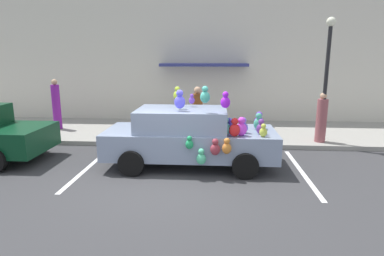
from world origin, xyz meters
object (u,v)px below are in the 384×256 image
(street_lamp_post, at_px, (327,68))
(pedestrian_by_lamp, at_px, (197,112))
(plush_covered_car, at_px, (190,136))
(teddy_bear_on_sidewalk, at_px, (142,125))
(pedestrian_walking_past, at_px, (321,119))
(pedestrian_near_shopfront, at_px, (56,106))

(street_lamp_post, height_order, pedestrian_by_lamp, street_lamp_post)
(plush_covered_car, bearing_deg, teddy_bear_on_sidewalk, 125.95)
(pedestrian_walking_past, bearing_deg, pedestrian_near_shopfront, 172.44)
(pedestrian_near_shopfront, bearing_deg, pedestrian_by_lamp, -5.42)
(pedestrian_walking_past, distance_m, pedestrian_by_lamp, 4.13)
(plush_covered_car, xyz_separation_m, pedestrian_walking_past, (4.11, 2.23, 0.09))
(street_lamp_post, distance_m, pedestrian_by_lamp, 4.45)
(plush_covered_car, distance_m, pedestrian_near_shopfront, 6.41)
(pedestrian_by_lamp, bearing_deg, pedestrian_walking_past, -10.39)
(pedestrian_near_shopfront, bearing_deg, street_lamp_post, -7.70)
(teddy_bear_on_sidewalk, relative_size, pedestrian_near_shopfront, 0.42)
(teddy_bear_on_sidewalk, bearing_deg, pedestrian_by_lamp, 10.53)
(pedestrian_by_lamp, bearing_deg, plush_covered_car, -90.87)
(street_lamp_post, bearing_deg, pedestrian_walking_past, 128.71)
(teddy_bear_on_sidewalk, relative_size, pedestrian_walking_past, 0.49)
(pedestrian_near_shopfront, relative_size, pedestrian_by_lamp, 1.11)
(teddy_bear_on_sidewalk, relative_size, street_lamp_post, 0.20)
(pedestrian_by_lamp, bearing_deg, pedestrian_near_shopfront, 174.58)
(pedestrian_near_shopfront, xyz_separation_m, pedestrian_walking_past, (9.49, -1.26, -0.15))
(plush_covered_car, height_order, pedestrian_by_lamp, plush_covered_car)
(plush_covered_car, bearing_deg, pedestrian_walking_past, 28.47)
(pedestrian_near_shopfront, bearing_deg, pedestrian_walking_past, -7.56)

